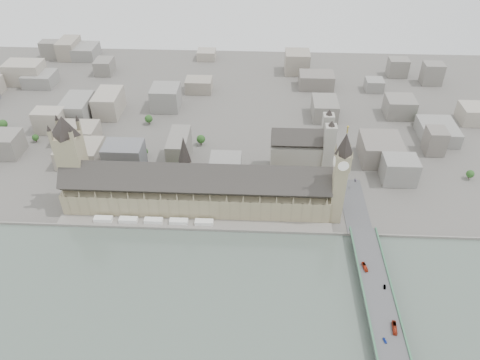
{
  "coord_description": "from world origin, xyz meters",
  "views": [
    {
      "loc": [
        61.62,
        -346.74,
        310.76
      ],
      "look_at": [
        43.46,
        31.43,
        28.19
      ],
      "focal_mm": 35.0,
      "sensor_mm": 36.0,
      "label": 1
    }
  ],
  "objects_px": {
    "car_approach": "(355,180)",
    "westminster_abbey": "(303,150)",
    "victoria_tower": "(71,156)",
    "westminster_bridge": "(376,292)",
    "palace_of_westminster": "(196,190)",
    "car_silver": "(385,287)",
    "car_blue": "(385,340)",
    "red_bus_south": "(394,328)",
    "elizabeth_tower": "(341,172)",
    "red_bus_north": "(365,267)"
  },
  "relations": [
    {
      "from": "elizabeth_tower",
      "to": "car_blue",
      "type": "distance_m",
      "value": 154.21
    },
    {
      "from": "car_blue",
      "to": "victoria_tower",
      "type": "bearing_deg",
      "value": 135.14
    },
    {
      "from": "victoria_tower",
      "to": "red_bus_south",
      "type": "relative_size",
      "value": 8.31
    },
    {
      "from": "elizabeth_tower",
      "to": "car_approach",
      "type": "distance_m",
      "value": 75.55
    },
    {
      "from": "victoria_tower",
      "to": "westminster_bridge",
      "type": "xyz_separation_m",
      "value": [
        284.0,
        -113.5,
        -50.08
      ]
    },
    {
      "from": "car_blue",
      "to": "car_silver",
      "type": "height_order",
      "value": "car_blue"
    },
    {
      "from": "victoria_tower",
      "to": "car_blue",
      "type": "bearing_deg",
      "value": -30.25
    },
    {
      "from": "westminster_abbey",
      "to": "westminster_bridge",
      "type": "bearing_deg",
      "value": -74.36
    },
    {
      "from": "westminster_bridge",
      "to": "red_bus_south",
      "type": "bearing_deg",
      "value": -82.25
    },
    {
      "from": "car_approach",
      "to": "westminster_abbey",
      "type": "bearing_deg",
      "value": 150.28
    },
    {
      "from": "victoria_tower",
      "to": "car_silver",
      "type": "bearing_deg",
      "value": -21.18
    },
    {
      "from": "victoria_tower",
      "to": "westminster_abbey",
      "type": "distance_m",
      "value": 244.79
    },
    {
      "from": "palace_of_westminster",
      "to": "car_silver",
      "type": "bearing_deg",
      "value": -32.26
    },
    {
      "from": "westminster_bridge",
      "to": "car_blue",
      "type": "bearing_deg",
      "value": -94.3
    },
    {
      "from": "westminster_bridge",
      "to": "car_approach",
      "type": "relative_size",
      "value": 70.72
    },
    {
      "from": "red_bus_south",
      "to": "car_silver",
      "type": "relative_size",
      "value": 2.61
    },
    {
      "from": "westminster_bridge",
      "to": "victoria_tower",
      "type": "bearing_deg",
      "value": 158.22
    },
    {
      "from": "westminster_bridge",
      "to": "red_bus_south",
      "type": "distance_m",
      "value": 40.09
    },
    {
      "from": "car_blue",
      "to": "car_approach",
      "type": "bearing_deg",
      "value": 73.17
    },
    {
      "from": "palace_of_westminster",
      "to": "westminster_abbey",
      "type": "relative_size",
      "value": 3.9
    },
    {
      "from": "red_bus_north",
      "to": "car_silver",
      "type": "distance_m",
      "value": 24.48
    },
    {
      "from": "elizabeth_tower",
      "to": "westminster_bridge",
      "type": "distance_m",
      "value": 111.81
    },
    {
      "from": "victoria_tower",
      "to": "red_bus_north",
      "type": "xyz_separation_m",
      "value": [
        277.27,
        -91.66,
        -43.51
      ]
    },
    {
      "from": "red_bus_south",
      "to": "car_approach",
      "type": "xyz_separation_m",
      "value": [
        -1.41,
        186.65,
        -1.01
      ]
    },
    {
      "from": "palace_of_westminster",
      "to": "westminster_bridge",
      "type": "height_order",
      "value": "palace_of_westminster"
    },
    {
      "from": "westminster_abbey",
      "to": "car_silver",
      "type": "xyz_separation_m",
      "value": [
        57.24,
        -181.46,
        -14.07
      ]
    },
    {
      "from": "palace_of_westminster",
      "to": "victoria_tower",
      "type": "height_order",
      "value": "victoria_tower"
    },
    {
      "from": "victoria_tower",
      "to": "westminster_bridge",
      "type": "height_order",
      "value": "victoria_tower"
    },
    {
      "from": "car_silver",
      "to": "car_approach",
      "type": "xyz_separation_m",
      "value": [
        -2.25,
        146.46,
        -0.09
      ]
    },
    {
      "from": "car_silver",
      "to": "car_approach",
      "type": "height_order",
      "value": "car_silver"
    },
    {
      "from": "westminster_bridge",
      "to": "car_blue",
      "type": "height_order",
      "value": "car_blue"
    },
    {
      "from": "elizabeth_tower",
      "to": "palace_of_westminster",
      "type": "bearing_deg",
      "value": 175.15
    },
    {
      "from": "red_bus_north",
      "to": "car_approach",
      "type": "bearing_deg",
      "value": 74.72
    },
    {
      "from": "westminster_abbey",
      "to": "car_blue",
      "type": "relative_size",
      "value": 14.5
    },
    {
      "from": "westminster_abbey",
      "to": "car_approach",
      "type": "bearing_deg",
      "value": -32.47
    },
    {
      "from": "red_bus_north",
      "to": "red_bus_south",
      "type": "height_order",
      "value": "red_bus_south"
    },
    {
      "from": "elizabeth_tower",
      "to": "car_approach",
      "type": "bearing_deg",
      "value": 61.77
    },
    {
      "from": "red_bus_south",
      "to": "car_silver",
      "type": "distance_m",
      "value": 40.21
    },
    {
      "from": "westminster_bridge",
      "to": "red_bus_south",
      "type": "relative_size",
      "value": 27.0
    },
    {
      "from": "westminster_bridge",
      "to": "car_silver",
      "type": "distance_m",
      "value": 8.59
    },
    {
      "from": "red_bus_south",
      "to": "car_blue",
      "type": "bearing_deg",
      "value": -123.85
    },
    {
      "from": "palace_of_westminster",
      "to": "car_approach",
      "type": "xyz_separation_m",
      "value": [
        165.92,
        40.3,
        -11.79
      ]
    },
    {
      "from": "westminster_bridge",
      "to": "red_bus_north",
      "type": "height_order",
      "value": "red_bus_north"
    },
    {
      "from": "palace_of_westminster",
      "to": "victoria_tower",
      "type": "bearing_deg",
      "value": 177.04
    },
    {
      "from": "elizabeth_tower",
      "to": "car_blue",
      "type": "xyz_separation_m",
      "value": [
        20.25,
        -145.45,
        -47.04
      ]
    },
    {
      "from": "palace_of_westminster",
      "to": "red_bus_north",
      "type": "bearing_deg",
      "value": -28.8
    },
    {
      "from": "victoria_tower",
      "to": "car_silver",
      "type": "height_order",
      "value": "victoria_tower"
    },
    {
      "from": "car_blue",
      "to": "westminster_abbey",
      "type": "bearing_deg",
      "value": 86.9
    },
    {
      "from": "car_blue",
      "to": "elizabeth_tower",
      "type": "bearing_deg",
      "value": 83.32
    },
    {
      "from": "westminster_bridge",
      "to": "car_approach",
      "type": "height_order",
      "value": "car_approach"
    }
  ]
}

